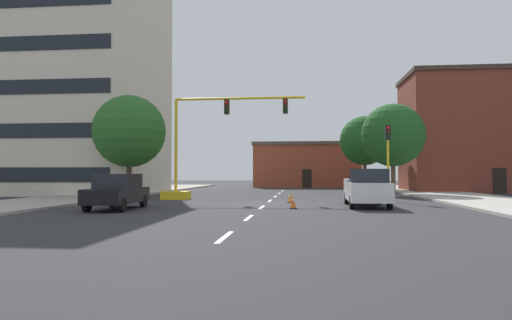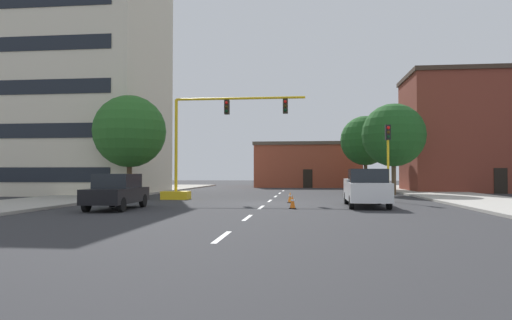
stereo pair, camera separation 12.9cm
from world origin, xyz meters
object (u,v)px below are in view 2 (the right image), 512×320
at_px(traffic_signal_gantry, 194,166).
at_px(traffic_light_pole_right, 388,145).
at_px(tree_right_mid, 393,135).
at_px(tree_left_near, 130,131).
at_px(pickup_truck_white, 366,188).
at_px(sedan_black_near_left, 117,191).
at_px(tree_right_far, 365,141).
at_px(traffic_cone_roadside_b, 293,202).
at_px(traffic_cone_roadside_a, 290,197).

height_order(traffic_signal_gantry, traffic_light_pole_right, traffic_signal_gantry).
bearing_deg(tree_right_mid, tree_left_near, -160.06).
bearing_deg(pickup_truck_white, tree_right_mid, 73.75).
xyz_separation_m(tree_left_near, sedan_black_near_left, (3.15, -9.42, -3.81)).
height_order(traffic_light_pole_right, pickup_truck_white, traffic_light_pole_right).
xyz_separation_m(tree_right_mid, pickup_truck_white, (-3.88, -13.33, -3.87)).
xyz_separation_m(traffic_light_pole_right, tree_right_far, (0.90, 18.24, 1.54)).
distance_m(tree_right_far, traffic_cone_roadside_b, 26.00).
xyz_separation_m(traffic_light_pole_right, traffic_cone_roadside_b, (-5.77, -6.44, -3.20)).
distance_m(traffic_signal_gantry, traffic_cone_roadside_b, 10.07).
xyz_separation_m(traffic_signal_gantry, pickup_truck_white, (10.63, -5.37, -1.30)).
xyz_separation_m(tree_right_far, tree_left_near, (-18.36, -16.60, -0.36)).
relative_size(tree_right_far, sedan_black_near_left, 1.67).
relative_size(traffic_signal_gantry, tree_right_mid, 1.29).
bearing_deg(traffic_signal_gantry, traffic_light_pole_right, -3.24).
xyz_separation_m(traffic_light_pole_right, traffic_cone_roadside_a, (-6.06, -1.98, -3.20)).
bearing_deg(tree_right_far, traffic_signal_gantry, -127.56).
distance_m(tree_right_far, pickup_truck_white, 23.43).
bearing_deg(pickup_truck_white, traffic_cone_roadside_b, -154.98).
relative_size(tree_right_mid, traffic_cone_roadside_a, 11.17).
bearing_deg(traffic_cone_roadside_b, traffic_cone_roadside_a, 93.65).
relative_size(traffic_signal_gantry, sedan_black_near_left, 2.10).
bearing_deg(traffic_cone_roadside_a, tree_right_mid, 53.13).
relative_size(tree_right_far, traffic_cone_roadside_a, 11.47).
relative_size(traffic_light_pole_right, pickup_truck_white, 0.88).
bearing_deg(sedan_black_near_left, tree_right_far, 59.68).
height_order(traffic_signal_gantry, traffic_cone_roadside_b, traffic_signal_gantry).
xyz_separation_m(traffic_signal_gantry, traffic_cone_roadside_b, (6.81, -7.15, -1.95)).
distance_m(tree_left_near, sedan_black_near_left, 10.64).
distance_m(traffic_light_pole_right, tree_right_mid, 8.98).
xyz_separation_m(pickup_truck_white, sedan_black_near_left, (-12.37, -3.12, -0.09)).
distance_m(tree_right_mid, traffic_cone_roadside_a, 14.06).
relative_size(tree_right_mid, traffic_cone_roadside_b, 11.16).
relative_size(traffic_signal_gantry, traffic_cone_roadside_a, 14.45).
height_order(traffic_cone_roadside_a, traffic_cone_roadside_b, same).
xyz_separation_m(traffic_signal_gantry, traffic_light_pole_right, (12.58, -0.71, 1.25)).
distance_m(traffic_signal_gantry, tree_right_far, 22.28).
bearing_deg(tree_right_mid, traffic_light_pole_right, -102.55).
xyz_separation_m(tree_left_near, traffic_cone_roadside_b, (11.70, -8.08, -4.38)).
xyz_separation_m(sedan_black_near_left, traffic_cone_roadside_b, (8.55, 1.34, -0.56)).
relative_size(tree_left_near, pickup_truck_white, 1.33).
xyz_separation_m(tree_left_near, traffic_cone_roadside_a, (11.41, -3.61, -4.38)).
relative_size(tree_right_far, tree_left_near, 1.05).
xyz_separation_m(tree_left_near, pickup_truck_white, (15.51, -6.29, -3.73)).
relative_size(traffic_cone_roadside_a, traffic_cone_roadside_b, 1.00).
distance_m(tree_left_near, traffic_cone_roadside_b, 14.87).
height_order(tree_right_far, traffic_cone_roadside_a, tree_right_far).
bearing_deg(traffic_cone_roadside_a, tree_left_near, 162.43).
height_order(traffic_signal_gantry, tree_left_near, tree_left_near).
distance_m(traffic_cone_roadside_a, traffic_cone_roadside_b, 4.47).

